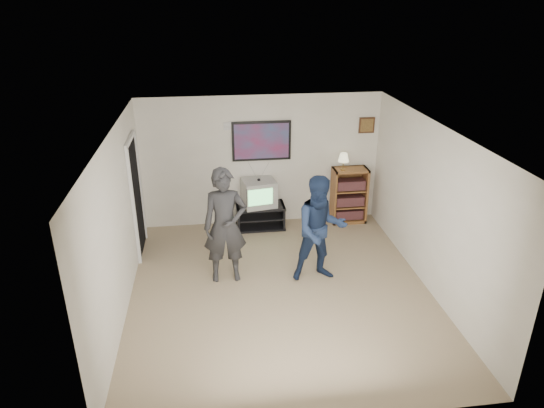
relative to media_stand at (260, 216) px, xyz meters
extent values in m
cube|color=#877155|center=(0.06, -2.23, -0.23)|extent=(4.50, 5.00, 0.01)
cube|color=white|center=(0.06, -2.23, 2.27)|extent=(4.50, 5.00, 0.01)
cube|color=silver|center=(0.06, 0.27, 1.02)|extent=(4.50, 0.01, 2.50)
cube|color=silver|center=(-2.19, -2.23, 1.02)|extent=(0.01, 5.00, 2.50)
cube|color=silver|center=(2.31, -2.23, 1.02)|extent=(0.01, 5.00, 2.50)
cube|color=black|center=(0.00, 0.00, 0.21)|extent=(0.92, 0.51, 0.04)
cube|color=black|center=(0.00, 0.00, -0.21)|extent=(0.92, 0.51, 0.04)
cube|color=black|center=(-0.43, 0.00, 0.00)|extent=(0.04, 0.49, 0.46)
cube|color=black|center=(0.43, 0.00, 0.00)|extent=(0.04, 0.49, 0.46)
imported|color=#28292B|center=(-0.72, -1.75, 0.69)|extent=(0.68, 0.46, 1.84)
imported|color=#1A2847|center=(0.72, -1.93, 0.62)|extent=(0.86, 0.68, 1.71)
cube|color=white|center=(-0.77, -1.52, 0.91)|extent=(0.05, 0.12, 0.03)
cube|color=white|center=(0.68, -1.73, 0.88)|extent=(0.04, 0.11, 0.03)
cube|color=black|center=(0.06, 0.24, 1.42)|extent=(1.10, 0.03, 0.75)
cube|color=white|center=(-0.49, 0.25, 1.72)|extent=(0.28, 0.02, 0.14)
cube|color=#332310|center=(2.06, 0.25, 1.65)|extent=(0.30, 0.03, 0.30)
cube|color=black|center=(-2.17, -0.63, 0.77)|extent=(0.03, 0.85, 2.00)
camera|label=1|loc=(-0.88, -8.40, 3.95)|focal=32.00mm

